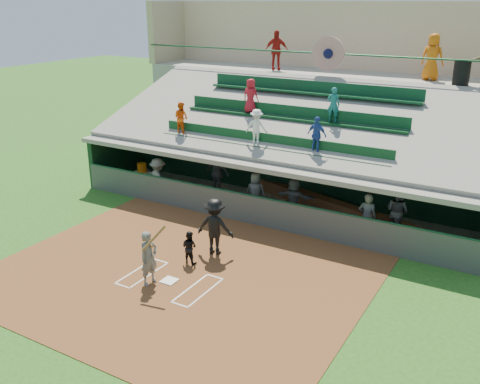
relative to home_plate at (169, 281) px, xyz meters
The scene contains 22 objects.
ground 0.04m from the home_plate, ahead, with size 100.00×100.00×0.00m, color #235618.
dirt_slab 0.50m from the home_plate, 90.00° to the left, with size 11.00×9.00×0.02m, color brown.
home_plate is the anchor object (origin of this frame).
batters_box_chalk 0.01m from the home_plate, ahead, with size 2.65×1.85×0.01m.
dugout_floor 6.75m from the home_plate, 90.00° to the left, with size 16.00×3.50×0.04m, color gray.
concourse_slab 13.69m from the home_plate, 90.00° to the left, with size 20.00×3.00×4.60m, color gray.
grandstand 10.74m from the home_plate, 90.04° to the left, with size 20.40×10.40×7.80m.
batter_at_plate 0.98m from the home_plate, 138.21° to the right, with size 0.87×0.74×1.95m.
catcher 1.40m from the home_plate, 97.49° to the left, with size 0.52×0.40×1.06m, color black.
home_umpire 2.45m from the home_plate, 85.68° to the left, with size 1.22×0.70×1.89m, color black.
dugout_bench 8.11m from the home_plate, 88.81° to the left, with size 16.77×0.50×0.50m, color brown.
white_table 8.38m from the home_plate, 134.92° to the left, with size 0.87×0.65×0.76m, color white.
water_cooler 8.48m from the home_plate, 134.93° to the left, with size 0.40×0.40×0.40m, color orange.
dugout_player_a 6.95m from the home_plate, 130.60° to the left, with size 1.15×0.66×1.78m, color #51544F.
dugout_player_b 7.52m from the home_plate, 111.14° to the left, with size 1.15×0.48×1.97m, color #52544F.
dugout_player_c 6.07m from the home_plate, 93.55° to the left, with size 0.79×0.51×1.62m, color #5B5E59.
dugout_player_d 6.36m from the home_plate, 79.47° to the left, with size 1.47×0.47×1.58m, color #5B5E58.
dugout_player_e 7.07m from the home_plate, 54.02° to the left, with size 0.62×0.41×1.70m, color #50534E.
dugout_player_f 8.30m from the home_plate, 53.53° to the left, with size 0.86×0.67×1.76m, color #585B56.
trash_bin 14.38m from the home_plate, 65.48° to the left, with size 0.65×0.65×0.97m, color black.
concourse_staff_a 14.36m from the home_plate, 103.16° to the left, with size 1.10×0.46×1.89m, color #A61913.
concourse_staff_b 14.84m from the home_plate, 72.13° to the left, with size 0.95×0.62×1.94m, color #C95E0B.
Camera 1 is at (8.80, -11.02, 7.85)m, focal length 40.00 mm.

